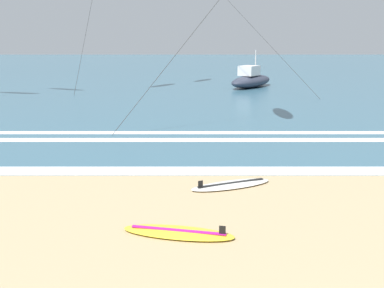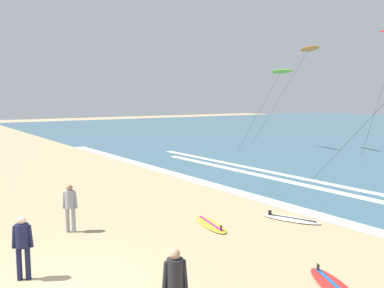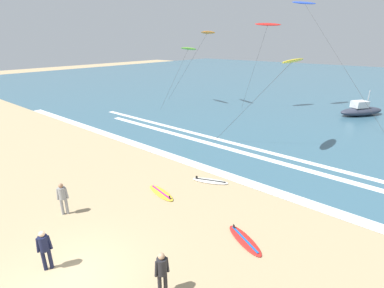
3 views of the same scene
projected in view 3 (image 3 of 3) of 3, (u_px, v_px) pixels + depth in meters
ground_plane at (68, 282)px, 9.62m from camera, size 160.00×160.00×0.00m
ocean_surface at (370, 87)px, 49.05m from camera, size 140.00×90.00×0.01m
wave_foam_shoreline at (223, 174)px, 17.27m from camera, size 51.98×0.81×0.01m
wave_foam_mid_break at (283, 164)px, 18.74m from camera, size 36.46×0.58×0.01m
wave_foam_outer_break at (271, 153)px, 20.49m from camera, size 39.18×0.51×0.01m
surfer_left_far at (162, 270)px, 8.85m from camera, size 0.32×0.51×1.60m
surfer_right_near at (44, 247)px, 9.84m from camera, size 0.32×0.50×1.60m
surfer_left_near at (63, 196)px, 13.03m from camera, size 0.34×0.48×1.60m
surfboard_left_pile at (210, 181)px, 16.37m from camera, size 2.17×1.37×0.25m
surfboard_foreground_flat at (161, 193)px, 15.10m from camera, size 2.18×1.03×0.25m
surfboard_right_spare at (245, 240)px, 11.55m from camera, size 2.15×1.45×0.25m
kite_orange_low_near at (208, 33)px, 32.91m from camera, size 8.00×2.06×8.71m
kite_red_high_left at (268, 25)px, 30.39m from camera, size 3.31×3.11×9.47m
kite_lime_mid_center at (188, 49)px, 33.87m from camera, size 3.29×5.23×6.92m
kite_yellow_far_left at (293, 61)px, 18.61m from camera, size 5.62×3.20×6.63m
kite_blue_far_right at (305, 4)px, 30.28m from camera, size 11.62×7.18×11.64m
offshore_boat at (361, 110)px, 30.50m from camera, size 4.32×5.26×2.70m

